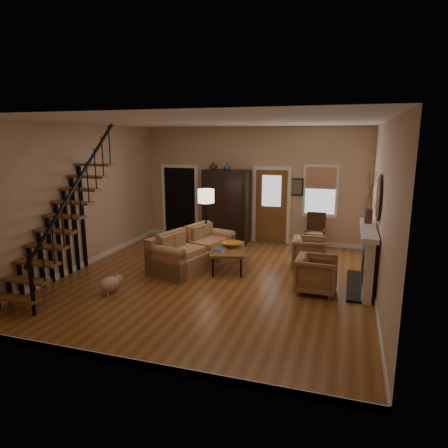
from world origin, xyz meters
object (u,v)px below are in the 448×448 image
(sofa, at_px, (193,250))
(armchair_left, at_px, (317,274))
(coffee_table, at_px, (228,259))
(floor_lamp, at_px, (206,224))
(side_chair, at_px, (315,232))
(armoire, at_px, (226,206))
(armchair_right, at_px, (309,252))

(sofa, height_order, armchair_left, sofa)
(coffee_table, height_order, floor_lamp, floor_lamp)
(sofa, relative_size, side_chair, 2.21)
(coffee_table, bearing_deg, armoire, 108.13)
(floor_lamp, bearing_deg, armchair_right, 1.94)
(coffee_table, relative_size, side_chair, 1.28)
(coffee_table, relative_size, floor_lamp, 0.74)
(armchair_left, xyz_separation_m, floor_lamp, (-2.84, 1.48, 0.52))
(armoire, relative_size, sofa, 0.93)
(armoire, bearing_deg, armchair_right, -32.52)
(coffee_table, xyz_separation_m, armchair_left, (2.08, -0.83, 0.11))
(sofa, distance_m, armchair_left, 2.99)
(armchair_left, bearing_deg, floor_lamp, 63.20)
(floor_lamp, bearing_deg, armoire, 90.21)
(armchair_left, bearing_deg, armoire, 42.46)
(armoire, distance_m, floor_lamp, 1.72)
(sofa, xyz_separation_m, armchair_left, (2.90, -0.73, -0.06))
(sofa, height_order, armchair_right, sofa)
(armoire, relative_size, coffee_table, 1.61)
(armoire, height_order, side_chair, armoire)
(side_chair, bearing_deg, floor_lamp, -149.26)
(armoire, xyz_separation_m, sofa, (-0.05, -2.46, -0.63))
(armoire, relative_size, side_chair, 2.06)
(sofa, bearing_deg, armchair_right, 32.54)
(floor_lamp, bearing_deg, side_chair, 30.74)
(sofa, xyz_separation_m, armchair_right, (2.60, 0.84, -0.07))
(side_chair, bearing_deg, armchair_right, -89.98)
(armchair_left, xyz_separation_m, armchair_right, (-0.30, 1.57, -0.01))
(armchair_right, relative_size, floor_lamp, 0.44)
(armoire, height_order, floor_lamp, armoire)
(armchair_left, distance_m, side_chair, 3.01)
(armchair_left, bearing_deg, side_chair, 6.45)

